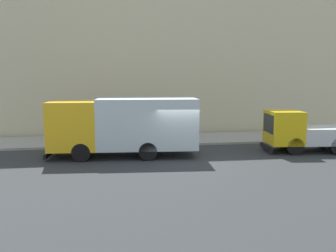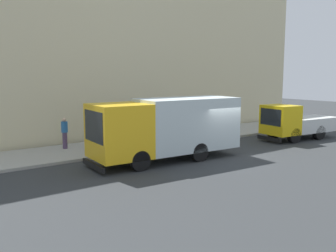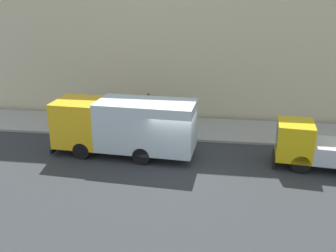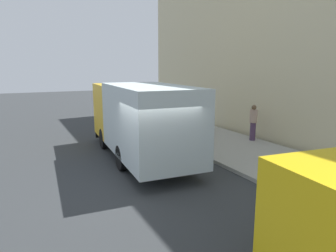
# 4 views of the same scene
# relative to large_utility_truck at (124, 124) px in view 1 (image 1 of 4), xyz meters

# --- Properties ---
(ground) EXTENTS (80.00, 80.00, 0.00)m
(ground) POSITION_rel_large_utility_truck_xyz_m (-0.75, -2.79, -1.67)
(ground) COLOR #303334
(sidewalk) EXTENTS (4.00, 30.00, 0.14)m
(sidewalk) POSITION_rel_large_utility_truck_xyz_m (4.24, -2.79, -1.60)
(sidewalk) COLOR #A09E95
(sidewalk) RESTS_ON ground
(building_facade) EXTENTS (0.50, 30.00, 11.79)m
(building_facade) POSITION_rel_large_utility_truck_xyz_m (6.74, -2.79, 4.23)
(building_facade) COLOR beige
(building_facade) RESTS_ON ground
(large_utility_truck) EXTENTS (2.85, 7.63, 2.98)m
(large_utility_truck) POSITION_rel_large_utility_truck_xyz_m (0.00, 0.00, 0.00)
(large_utility_truck) COLOR yellow
(large_utility_truck) RESTS_ON ground
(small_flatbed_truck) EXTENTS (2.51, 5.57, 2.25)m
(small_flatbed_truck) POSITION_rel_large_utility_truck_xyz_m (-0.28, -9.94, -0.60)
(small_flatbed_truck) COLOR gold
(small_flatbed_truck) RESTS_ON ground
(pedestrian_walking) EXTENTS (0.45, 0.45, 1.68)m
(pedestrian_walking) POSITION_rel_large_utility_truck_xyz_m (5.04, 3.15, -0.64)
(pedestrian_walking) COLOR #4B3855
(pedestrian_walking) RESTS_ON sidewalk
(pedestrian_standing) EXTENTS (0.48, 0.48, 1.68)m
(pedestrian_standing) POSITION_rel_large_utility_truck_xyz_m (3.72, 1.48, -0.65)
(pedestrian_standing) COLOR #503C54
(pedestrian_standing) RESTS_ON sidewalk
(pedestrian_third) EXTENTS (0.51, 0.51, 1.72)m
(pedestrian_third) POSITION_rel_large_utility_truck_xyz_m (5.77, -0.16, -0.62)
(pedestrian_third) COLOR #4B3351
(pedestrian_third) RESTS_ON sidewalk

